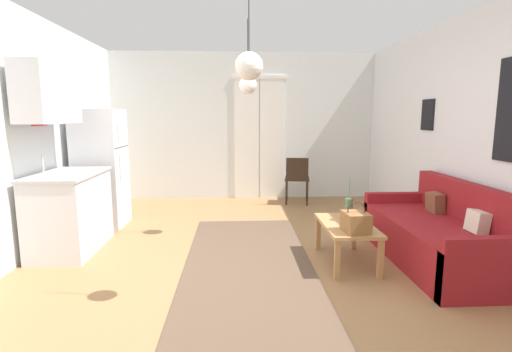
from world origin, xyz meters
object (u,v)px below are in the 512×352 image
(coffee_table, at_px, (347,229))
(bamboo_vase, at_px, (349,209))
(refrigerator, at_px, (101,168))
(pendant_lamp_far, at_px, (248,85))
(accent_chair, at_px, (297,177))
(pendant_lamp_near, at_px, (249,66))
(couch, at_px, (441,237))
(handbag, at_px, (356,222))

(coffee_table, bearing_deg, bamboo_vase, 68.15)
(refrigerator, xyz_separation_m, pendant_lamp_far, (2.03, -0.60, 1.09))
(refrigerator, relative_size, accent_chair, 1.97)
(accent_chair, xyz_separation_m, pendant_lamp_near, (-0.96, -3.58, 1.42))
(coffee_table, relative_size, pendant_lamp_far, 1.04)
(accent_chair, height_order, pendant_lamp_far, pendant_lamp_far)
(couch, height_order, handbag, couch)
(couch, xyz_separation_m, coffee_table, (-1.00, 0.03, 0.09))
(couch, xyz_separation_m, pendant_lamp_near, (-2.05, -0.82, 1.62))
(pendant_lamp_far, bearing_deg, coffee_table, -44.03)
(coffee_table, relative_size, handbag, 3.04)
(bamboo_vase, distance_m, accent_chair, 2.60)
(handbag, bearing_deg, couch, 13.94)
(refrigerator, distance_m, accent_chair, 3.17)
(coffee_table, distance_m, pendant_lamp_far, 2.07)
(handbag, relative_size, pendant_lamp_far, 0.34)
(coffee_table, xyz_separation_m, pendant_lamp_near, (-1.05, -0.85, 1.53))
(couch, xyz_separation_m, accent_chair, (-1.09, 2.76, 0.20))
(bamboo_vase, height_order, pendant_lamp_near, pendant_lamp_near)
(coffee_table, relative_size, pendant_lamp_near, 1.03)
(pendant_lamp_near, height_order, pendant_lamp_far, same)
(bamboo_vase, xyz_separation_m, accent_chair, (-0.14, 2.60, -0.07))
(handbag, bearing_deg, accent_chair, 91.70)
(bamboo_vase, relative_size, accent_chair, 0.56)
(pendant_lamp_near, bearing_deg, couch, 21.89)
(handbag, height_order, accent_chair, accent_chair)
(pendant_lamp_near, relative_size, pendant_lamp_far, 1.00)
(pendant_lamp_near, bearing_deg, pendant_lamp_far, 88.46)
(couch, height_order, pendant_lamp_near, pendant_lamp_near)
(coffee_table, bearing_deg, refrigerator, 152.66)
(couch, relative_size, pendant_lamp_far, 2.18)
(handbag, bearing_deg, bamboo_vase, 82.69)
(bamboo_vase, distance_m, pendant_lamp_near, 2.00)
(bamboo_vase, relative_size, refrigerator, 0.28)
(handbag, height_order, pendant_lamp_far, pendant_lamp_far)
(refrigerator, bearing_deg, bamboo_vase, -25.00)
(pendant_lamp_far, bearing_deg, couch, -26.52)
(accent_chair, distance_m, pendant_lamp_far, 2.44)
(handbag, distance_m, refrigerator, 3.55)
(handbag, distance_m, accent_chair, 3.01)
(couch, distance_m, coffee_table, 1.00)
(coffee_table, bearing_deg, couch, -1.88)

